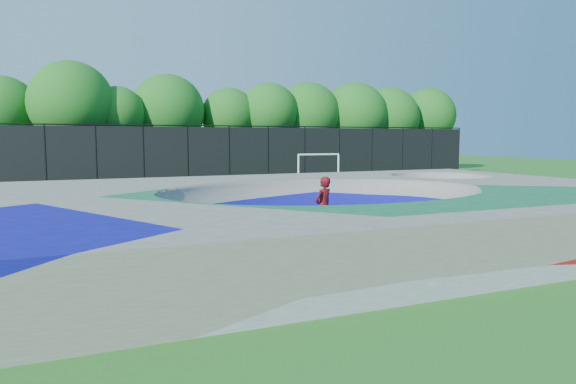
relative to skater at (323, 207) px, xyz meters
name	(u,v)px	position (x,y,z in m)	size (l,w,h in m)	color
ground	(327,234)	(0.35, 0.41, -0.96)	(120.00, 120.00, 0.00)	#20611B
skate_deck	(327,211)	(0.35, 0.41, -0.21)	(22.00, 14.00, 1.50)	gray
skater	(323,207)	(0.00, 0.00, 0.00)	(0.70, 0.46, 1.92)	#AF0E16
skateboard	(323,236)	(0.00, 0.00, -0.94)	(0.78, 0.22, 0.05)	black
soccer_goal	(319,163)	(8.33, 16.95, 0.48)	(3.16, 0.12, 2.08)	white
fence	(188,153)	(0.35, 21.41, 1.14)	(48.09, 0.09, 4.04)	black
treeline	(224,114)	(4.41, 26.32, 4.11)	(54.11, 7.83, 8.51)	#3F321F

